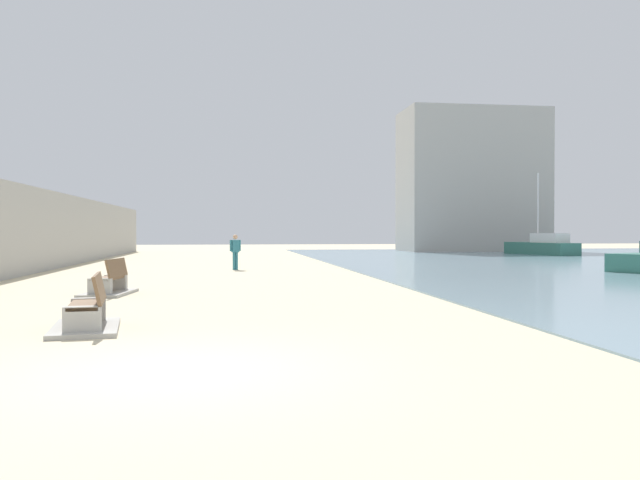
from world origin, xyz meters
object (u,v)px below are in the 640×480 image
Objects in this scene: bench_near at (87,317)px; person_walking at (235,249)px; boat_nearest at (542,246)px; bench_far at (109,286)px.

bench_near is 17.93m from person_walking.
bench_near is 0.34× the size of boat_nearest.
bench_far is 11.68m from person_walking.
bench_far is 36.88m from boat_nearest.
bench_near is 1.40× the size of person_walking.
bench_far is (-0.76, 6.60, 0.00)m from bench_near.
bench_near is 1.00× the size of bench_far.
person_walking reaches higher than bench_near.
bench_far is at bearing -107.71° from person_walking.
bench_far is at bearing -134.48° from boat_nearest.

